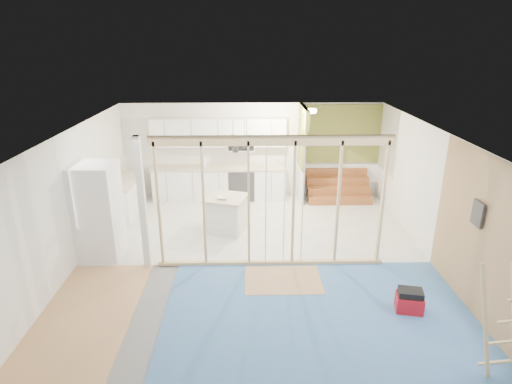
{
  "coord_description": "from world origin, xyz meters",
  "views": [
    {
      "loc": [
        -0.15,
        -7.44,
        4.21
      ],
      "look_at": [
        0.03,
        0.6,
        1.31
      ],
      "focal_mm": 30.0,
      "sensor_mm": 36.0,
      "label": 1
    }
  ],
  "objects_px": {
    "toolbox": "(410,301)",
    "fridge": "(97,212)",
    "ladder": "(504,322)",
    "island": "(227,214)"
  },
  "relations": [
    {
      "from": "toolbox",
      "to": "fridge",
      "type": "bearing_deg",
      "value": 171.97
    },
    {
      "from": "ladder",
      "to": "island",
      "type": "bearing_deg",
      "value": 135.02
    },
    {
      "from": "island",
      "to": "toolbox",
      "type": "distance_m",
      "value": 4.44
    },
    {
      "from": "fridge",
      "to": "ladder",
      "type": "bearing_deg",
      "value": -28.06
    },
    {
      "from": "fridge",
      "to": "toolbox",
      "type": "bearing_deg",
      "value": -18.59
    },
    {
      "from": "island",
      "to": "toolbox",
      "type": "xyz_separation_m",
      "value": [
        3.09,
        -3.18,
        -0.22
      ]
    },
    {
      "from": "fridge",
      "to": "island",
      "type": "xyz_separation_m",
      "value": [
        2.5,
        1.16,
        -0.56
      ]
    },
    {
      "from": "island",
      "to": "toolbox",
      "type": "relative_size",
      "value": 2.23
    },
    {
      "from": "fridge",
      "to": "island",
      "type": "bearing_deg",
      "value": 26.14
    },
    {
      "from": "island",
      "to": "ladder",
      "type": "height_order",
      "value": "ladder"
    }
  ]
}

